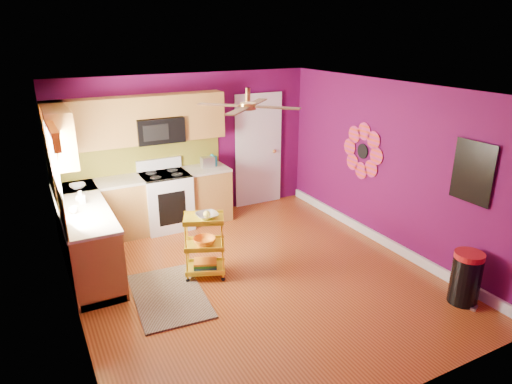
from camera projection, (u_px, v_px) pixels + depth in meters
ground at (256, 277)px, 6.20m from camera, size 5.00×5.00×0.00m
room_envelope at (257, 161)px, 5.66m from camera, size 4.54×5.04×2.52m
lower_cabinets at (123, 219)px, 6.98m from camera, size 2.81×2.31×0.94m
electric_range at (166, 200)px, 7.60m from camera, size 0.76×0.66×1.13m
upper_cabinetry at (116, 126)px, 6.86m from camera, size 2.80×2.30×1.26m
left_window at (53, 155)px, 5.52m from camera, size 0.08×1.35×1.08m
panel_door at (258, 151)px, 8.50m from camera, size 0.95×0.11×2.15m
right_wall_art at (407, 160)px, 6.40m from camera, size 0.04×2.74×1.04m
ceiling_fan at (248, 105)px, 5.59m from camera, size 1.01×1.01×0.26m
shag_rug at (169, 295)px, 5.74m from camera, size 0.95×1.44×0.02m
rolling_cart at (205, 243)px, 6.06m from camera, size 0.63×0.55×0.95m
trash_can at (466, 278)px, 5.51m from camera, size 0.46×0.46×0.67m
teal_kettle at (212, 161)px, 7.89m from camera, size 0.18×0.18×0.21m
toaster at (208, 162)px, 7.78m from camera, size 0.22×0.15×0.18m
soap_bottle_a at (81, 197)px, 6.16m from camera, size 0.08×0.09×0.19m
soap_bottle_b at (80, 197)px, 6.21m from camera, size 0.12×0.12×0.16m
counter_dish at (77, 186)px, 6.79m from camera, size 0.23×0.23×0.06m
counter_cup at (73, 210)px, 5.85m from camera, size 0.11×0.11×0.09m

